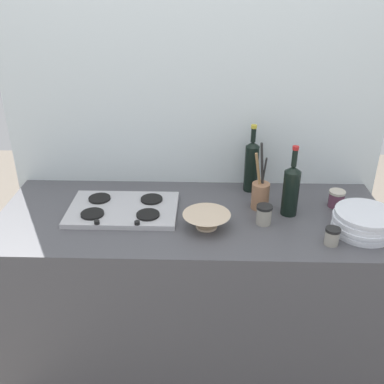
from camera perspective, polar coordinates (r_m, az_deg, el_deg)
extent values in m
plane|color=gray|center=(2.60, 0.00, -20.46)|extent=(6.00, 6.00, 0.00)
cube|color=#4C4C51|center=(2.28, 0.00, -12.83)|extent=(1.80, 0.70, 0.90)
cube|color=silver|center=(2.24, 0.29, 9.02)|extent=(1.90, 0.06, 2.44)
cube|color=#B2B2B7|center=(2.07, -8.95, -2.25)|extent=(0.50, 0.33, 0.02)
cylinder|color=black|center=(2.03, -12.85, -2.78)|extent=(0.10, 0.10, 0.01)
cylinder|color=black|center=(1.98, -5.76, -2.95)|extent=(0.10, 0.10, 0.01)
cylinder|color=black|center=(2.15, -11.95, -0.82)|extent=(0.10, 0.10, 0.01)
cylinder|color=black|center=(2.11, -5.28, -0.93)|extent=(0.10, 0.10, 0.01)
cylinder|color=black|center=(1.95, -12.30, -3.86)|extent=(0.02, 0.02, 0.02)
cylinder|color=black|center=(1.92, -7.16, -4.00)|extent=(0.02, 0.02, 0.02)
cylinder|color=white|center=(2.04, 21.26, -4.69)|extent=(0.26, 0.26, 0.01)
cylinder|color=white|center=(2.03, 21.24, -4.41)|extent=(0.26, 0.26, 0.01)
cylinder|color=white|center=(2.03, 21.34, -4.06)|extent=(0.26, 0.26, 0.01)
cylinder|color=white|center=(2.01, 21.38, -3.86)|extent=(0.26, 0.26, 0.01)
cylinder|color=white|center=(2.01, 21.45, -3.48)|extent=(0.26, 0.26, 0.01)
cylinder|color=white|center=(2.01, 21.45, -3.16)|extent=(0.26, 0.26, 0.01)
cylinder|color=white|center=(2.00, 21.69, -2.84)|extent=(0.26, 0.26, 0.01)
cylinder|color=white|center=(1.99, 21.75, -2.59)|extent=(0.26, 0.26, 0.01)
cylinder|color=black|center=(2.22, 7.72, 3.04)|extent=(0.07, 0.07, 0.24)
cone|color=black|center=(2.17, 7.93, 6.20)|extent=(0.07, 0.07, 0.02)
cylinder|color=black|center=(2.16, 8.01, 7.36)|extent=(0.02, 0.02, 0.07)
cylinder|color=gold|center=(2.14, 8.08, 8.44)|extent=(0.03, 0.03, 0.02)
cylinder|color=black|center=(2.04, 12.71, -0.14)|extent=(0.08, 0.08, 0.21)
cone|color=black|center=(1.98, 13.06, 2.94)|extent=(0.08, 0.08, 0.03)
cylinder|color=black|center=(1.96, 13.22, 4.33)|extent=(0.02, 0.02, 0.08)
cylinder|color=#B21E1E|center=(1.95, 13.36, 5.60)|extent=(0.03, 0.03, 0.02)
cylinder|color=beige|center=(1.93, 1.89, -4.44)|extent=(0.09, 0.09, 0.01)
cone|color=beige|center=(1.92, 1.91, -3.62)|extent=(0.21, 0.21, 0.05)
cylinder|color=#996B4C|center=(2.08, 8.87, -0.49)|extent=(0.08, 0.08, 0.13)
cylinder|color=#262626|center=(2.03, 9.14, 2.69)|extent=(0.04, 0.01, 0.28)
cylinder|color=#262626|center=(2.05, 9.28, 1.95)|extent=(0.02, 0.04, 0.20)
cylinder|color=#997247|center=(2.03, 8.69, 2.09)|extent=(0.05, 0.03, 0.23)
cylinder|color=#9E998C|center=(1.90, 17.75, -5.67)|extent=(0.06, 0.06, 0.06)
cylinder|color=black|center=(1.88, 17.91, -4.71)|extent=(0.06, 0.06, 0.01)
cylinder|color=#9E998C|center=(1.97, 9.34, -3.08)|extent=(0.07, 0.07, 0.08)
cylinder|color=black|center=(1.95, 9.44, -1.96)|extent=(0.07, 0.07, 0.01)
cylinder|color=#66384C|center=(2.19, 18.27, -0.98)|extent=(0.07, 0.07, 0.07)
cylinder|color=beige|center=(2.17, 18.42, -0.02)|extent=(0.08, 0.08, 0.01)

